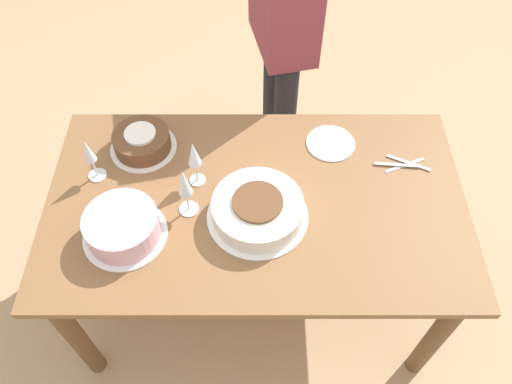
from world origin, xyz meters
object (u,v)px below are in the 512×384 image
cake_front_chocolate (142,141)px  wine_glass_near (89,154)px  cake_center_white (258,210)px  wine_glass_extra (194,156)px  person_cutting (284,5)px  cake_back_decorated (123,227)px  wine_glass_far (185,185)px

cake_front_chocolate → wine_glass_near: (0.15, 0.14, 0.09)m
cake_center_white → wine_glass_extra: 0.29m
person_cutting → cake_front_chocolate: bearing=-57.5°
wine_glass_extra → person_cutting: bearing=-114.8°
cake_back_decorated → wine_glass_near: bearing=-60.9°
cake_center_white → person_cutting: person_cutting is taller
cake_back_decorated → wine_glass_extra: 0.34m
cake_back_decorated → person_cutting: 1.13m
cake_center_white → cake_front_chocolate: cake_center_white is taller
wine_glass_far → wine_glass_extra: size_ratio=1.06×
person_cutting → wine_glass_extra: bearing=-37.5°
person_cutting → cake_center_white: bearing=-20.0°
cake_back_decorated → wine_glass_near: size_ratio=1.51×
wine_glass_near → wine_glass_far: 0.39m
person_cutting → wine_glass_near: bearing=-58.2°
cake_center_white → person_cutting: bearing=-97.2°
wine_glass_extra → cake_back_decorated: bearing=45.7°
wine_glass_near → cake_back_decorated: bearing=119.1°
wine_glass_near → person_cutting: (-0.71, -0.70, 0.14)m
wine_glass_far → wine_glass_extra: (-0.02, -0.13, -0.00)m
cake_back_decorated → wine_glass_far: wine_glass_far is taller
wine_glass_near → person_cutting: person_cutting is taller
cake_center_white → wine_glass_near: 0.63m
cake_center_white → cake_back_decorated: (0.45, 0.08, 0.01)m
cake_front_chocolate → wine_glass_near: size_ratio=1.35×
wine_glass_near → person_cutting: 1.01m
wine_glass_near → wine_glass_far: bearing=156.6°
cake_back_decorated → wine_glass_far: (-0.21, -0.11, 0.09)m
cake_front_chocolate → wine_glass_extra: (-0.22, 0.16, 0.10)m
cake_front_chocolate → wine_glass_far: 0.37m
cake_center_white → wine_glass_far: size_ratio=1.65×
cake_center_white → cake_back_decorated: size_ratio=1.24×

